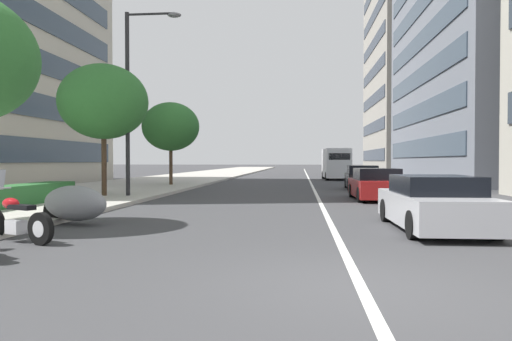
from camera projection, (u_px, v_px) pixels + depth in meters
ground_plane at (361, 288)px, 6.12m from camera, size 400.00×400.00×0.00m
sidewalk_right_plaza at (165, 181)px, 37.06m from camera, size 160.00×8.77×0.15m
lane_centre_stripe at (309, 180)px, 40.95m from camera, size 110.00×0.16×0.01m
motorcycle_far_end_row at (15, 220)px, 9.59m from camera, size 1.01×2.07×1.49m
motorcycle_nearest_camera at (74, 203)px, 12.16m from camera, size 1.47×2.21×1.03m
car_following_behind at (434, 204)px, 11.26m from camera, size 4.48×1.97×1.32m
car_lead_in_lane at (376, 185)px, 19.85m from camera, size 4.17×1.95×1.36m
car_approaching_light at (362, 178)px, 27.41m from camera, size 4.38×1.95×1.40m
delivery_van_ahead at (336, 163)px, 41.29m from camera, size 5.42×2.31×2.74m
street_lamp_with_banners at (135, 86)px, 20.31m from camera, size 1.26×2.51×8.01m
clipped_hedge_bed at (20, 195)px, 16.22m from camera, size 5.81×1.10×0.69m
street_tree_mid_sidewalk at (104, 102)px, 20.31m from camera, size 3.84×3.84×5.74m
street_tree_near_plaza_corner at (171, 127)px, 29.84m from camera, size 3.66×3.66×5.28m
office_tower_far_left_down_avenue at (446, 59)px, 62.59m from camera, size 20.21×19.29×30.68m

